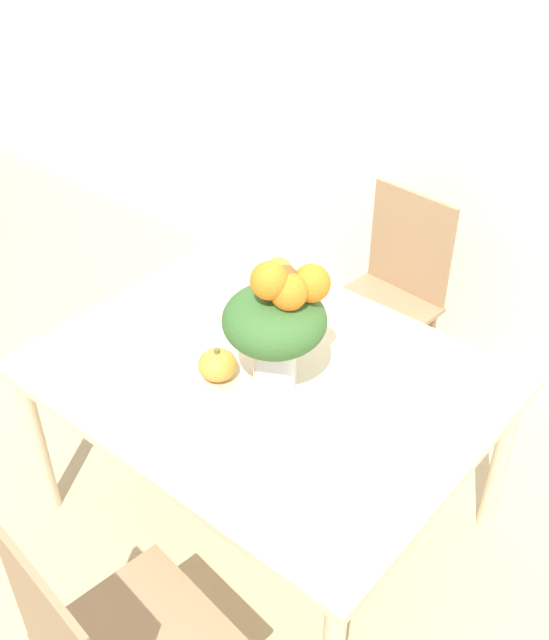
{
  "coord_description": "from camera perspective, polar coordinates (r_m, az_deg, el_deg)",
  "views": [
    {
      "loc": [
        1.24,
        -1.43,
        2.34
      ],
      "look_at": [
        0.08,
        -0.04,
        1.0
      ],
      "focal_mm": 42.0,
      "sensor_mm": 36.0,
      "label": 1
    }
  ],
  "objects": [
    {
      "name": "ground_plane",
      "position": [
        3.0,
        -0.62,
        -14.48
      ],
      "size": [
        12.0,
        12.0,
        0.0
      ],
      "primitive_type": "plane",
      "color": "tan"
    },
    {
      "name": "wall_back",
      "position": [
        3.19,
        15.86,
        17.26
      ],
      "size": [
        8.0,
        0.06,
        2.7
      ],
      "color": "silver",
      "rests_on": "ground_plane"
    },
    {
      "name": "dining_table",
      "position": [
        2.53,
        -0.72,
        -5.21
      ],
      "size": [
        1.46,
        1.13,
        0.73
      ],
      "color": "beige",
      "rests_on": "ground_plane"
    },
    {
      "name": "flower_vase",
      "position": [
        2.25,
        0.23,
        0.08
      ],
      "size": [
        0.32,
        0.33,
        0.5
      ],
      "color": "silver",
      "rests_on": "dining_table"
    },
    {
      "name": "pumpkin",
      "position": [
        2.43,
        -4.36,
        -3.43
      ],
      "size": [
        0.13,
        0.13,
        0.12
      ],
      "color": "gold",
      "rests_on": "dining_table"
    },
    {
      "name": "dining_chair_near_window",
      "position": [
        3.25,
        8.61,
        1.66
      ],
      "size": [
        0.45,
        0.45,
        0.95
      ],
      "rotation": [
        0.0,
        0.0,
        -0.07
      ],
      "color": "#9E7A56",
      "rests_on": "ground_plane"
    }
  ]
}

